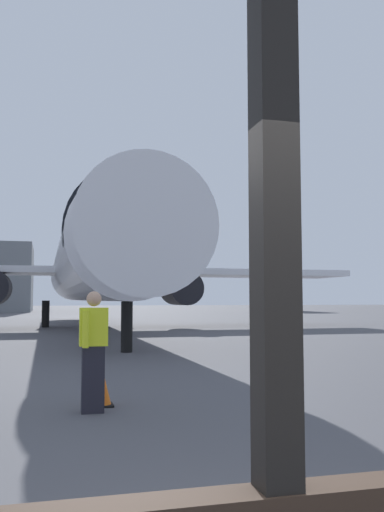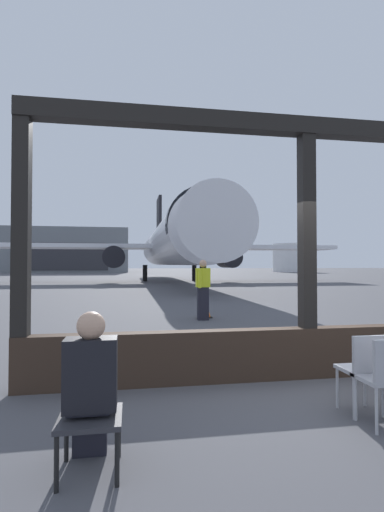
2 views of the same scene
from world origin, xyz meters
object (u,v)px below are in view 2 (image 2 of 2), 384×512
object	(u,v)px
airplane	(173,243)
ground_crew_worker	(203,289)
cafe_chair_side_extra	(365,366)
fuel_storage_tank	(288,258)
seated_passenger	(91,382)
distant_hangar	(67,251)
lounge_bench	(90,423)
traffic_cone	(205,308)

from	to	relation	value
airplane	ground_crew_worker	distance (m)	23.26
cafe_chair_side_extra	fuel_storage_tank	size ratio (longest dim) A/B	0.13
seated_passenger	ground_crew_worker	size ratio (longest dim) A/B	0.71
ground_crew_worker	distant_hangar	bearing A→B (deg)	101.99
seated_passenger	ground_crew_worker	bearing A→B (deg)	72.31
seated_passenger	cafe_chair_side_extra	bearing A→B (deg)	11.54
fuel_storage_tank	lounge_bench	bearing A→B (deg)	-115.05
seated_passenger	traffic_cone	size ratio (longest dim) A/B	2.01
ground_crew_worker	traffic_cone	size ratio (longest dim) A/B	2.83
distant_hangar	fuel_storage_tank	world-z (taller)	distant_hangar
cafe_chair_side_extra	fuel_storage_tank	distance (m)	79.26
lounge_bench	seated_passenger	world-z (taller)	seated_passenger
cafe_chair_side_extra	fuel_storage_tank	world-z (taller)	fuel_storage_tank
cafe_chair_side_extra	ground_crew_worker	distance (m)	6.98
lounge_bench	distant_hangar	size ratio (longest dim) A/B	0.02
lounge_bench	traffic_cone	size ratio (longest dim) A/B	0.78
airplane	traffic_cone	bearing A→B (deg)	-94.06
ground_crew_worker	seated_passenger	bearing A→B (deg)	-107.69
traffic_cone	airplane	bearing A→B (deg)	85.94
fuel_storage_tank	ground_crew_worker	bearing A→B (deg)	-115.88
cafe_chair_side_extra	distant_hangar	distance (m)	79.42
distant_hangar	airplane	bearing A→B (deg)	-70.62
fuel_storage_tank	distant_hangar	bearing A→B (deg)	173.77
seated_passenger	airplane	world-z (taller)	airplane
traffic_cone	seated_passenger	bearing A→B (deg)	-107.83
lounge_bench	fuel_storage_tank	size ratio (longest dim) A/B	0.07
seated_passenger	ground_crew_worker	xyz separation A→B (m)	(2.40, 7.53, 0.23)
cafe_chair_side_extra	seated_passenger	xyz separation A→B (m)	(-2.77, -0.57, 0.14)
ground_crew_worker	distant_hangar	size ratio (longest dim) A/B	0.07
traffic_cone	distant_hangar	world-z (taller)	distant_hangar
lounge_bench	ground_crew_worker	world-z (taller)	ground_crew_worker
cafe_chair_side_extra	distant_hangar	xyz separation A→B (m)	(-15.42, 77.81, 3.93)
traffic_cone	distant_hangar	size ratio (longest dim) A/B	0.02
seated_passenger	fuel_storage_tank	size ratio (longest dim) A/B	0.19
lounge_bench	traffic_cone	world-z (taller)	traffic_cone
cafe_chair_side_extra	lounge_bench	size ratio (longest dim) A/B	1.80
traffic_cone	distant_hangar	distance (m)	72.14
airplane	lounge_bench	bearing A→B (deg)	-97.74
cafe_chair_side_extra	ground_crew_worker	bearing A→B (deg)	93.08
lounge_bench	seated_passenger	bearing A→B (deg)	95.82
seated_passenger	airplane	xyz separation A→B (m)	(4.17, 30.57, 2.87)
lounge_bench	distant_hangar	world-z (taller)	distant_hangar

